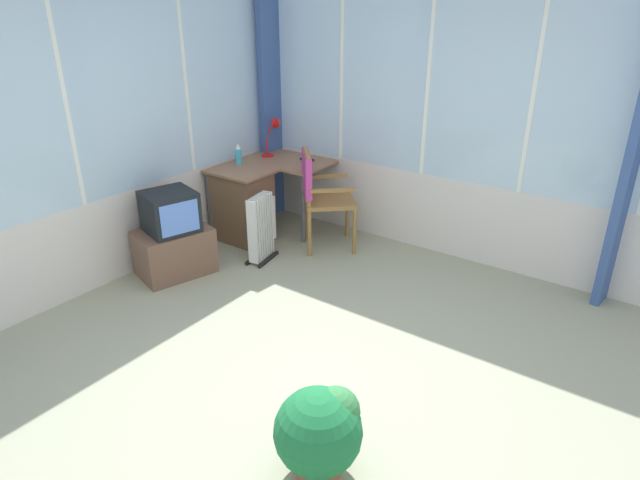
% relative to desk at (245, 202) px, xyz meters
% --- Properties ---
extents(ground, '(5.77, 5.66, 0.06)m').
position_rel_desk_xyz_m(ground, '(-1.53, -1.99, -0.43)').
color(ground, '#979B7F').
extents(north_window_panel, '(4.77, 0.07, 2.62)m').
position_rel_desk_xyz_m(north_window_panel, '(-1.53, 0.37, 0.91)').
color(north_window_panel, silver).
rests_on(north_window_panel, ground).
extents(east_window_panel, '(0.07, 4.66, 2.62)m').
position_rel_desk_xyz_m(east_window_panel, '(0.88, -1.99, 0.91)').
color(east_window_panel, silver).
rests_on(east_window_panel, ground).
extents(curtain_corner, '(0.32, 0.10, 2.52)m').
position_rel_desk_xyz_m(curtain_corner, '(0.75, 0.24, 0.86)').
color(curtain_corner, '#3B5893').
rests_on(curtain_corner, ground).
extents(curtain_east_far, '(0.32, 0.11, 2.52)m').
position_rel_desk_xyz_m(curtain_east_far, '(0.80, -3.28, 0.86)').
color(curtain_east_far, '#3B5893').
rests_on(curtain_east_far, ground).
extents(desk, '(1.11, 0.90, 0.75)m').
position_rel_desk_xyz_m(desk, '(0.00, 0.00, 0.00)').
color(desk, '#926648').
rests_on(desk, ground).
extents(desk_lamp, '(0.24, 0.21, 0.41)m').
position_rel_desk_xyz_m(desk_lamp, '(0.59, 0.08, 0.62)').
color(desk_lamp, red).
rests_on(desk_lamp, desk).
extents(tv_remote, '(0.06, 0.15, 0.02)m').
position_rel_desk_xyz_m(tv_remote, '(0.63, -0.32, 0.36)').
color(tv_remote, black).
rests_on(tv_remote, desk).
extents(spray_bottle, '(0.06, 0.06, 0.22)m').
position_rel_desk_xyz_m(spray_bottle, '(0.11, 0.17, 0.45)').
color(spray_bottle, '#3BB4D0').
rests_on(spray_bottle, desk).
extents(wooden_armchair, '(0.68, 0.68, 0.98)m').
position_rel_desk_xyz_m(wooden_armchair, '(0.26, -0.71, 0.23)').
color(wooden_armchair, olive).
rests_on(wooden_armchair, ground).
extents(tv_on_stand, '(0.74, 0.60, 0.78)m').
position_rel_desk_xyz_m(tv_on_stand, '(-0.96, -0.01, -0.05)').
color(tv_on_stand, brown).
rests_on(tv_on_stand, ground).
extents(space_heater, '(0.41, 0.23, 0.65)m').
position_rel_desk_xyz_m(space_heater, '(-0.27, -0.46, -0.07)').
color(space_heater, white).
rests_on(space_heater, ground).
extents(potted_plant, '(0.47, 0.47, 0.52)m').
position_rel_desk_xyz_m(potted_plant, '(-2.07, -2.43, -0.11)').
color(potted_plant, brown).
rests_on(potted_plant, ground).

